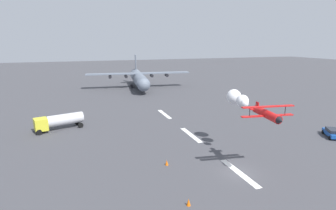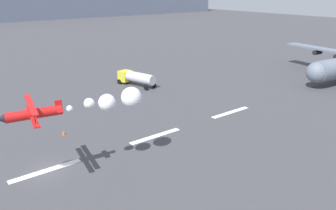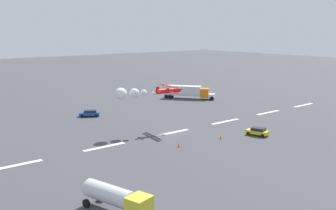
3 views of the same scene
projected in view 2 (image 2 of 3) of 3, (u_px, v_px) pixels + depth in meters
The scene contains 7 objects.
ground_plane at pixel (46, 171), 36.99m from camera, with size 440.00×440.00×0.00m, color #424247.
runway_stripe_3 at pixel (46, 171), 36.99m from camera, with size 8.00×0.90×0.01m, color white.
runway_stripe_4 at pixel (156, 136), 45.60m from camera, with size 8.00×0.90×0.01m, color white.
runway_stripe_5 at pixel (230, 112), 54.22m from camera, with size 8.00×0.90×0.01m, color white.
stunt_biplane_red at pixel (100, 103), 34.55m from camera, with size 14.25×6.64×2.29m.
fuel_tanker_truck at pixel (136, 78), 68.33m from camera, with size 4.82×9.07×2.90m.
traffic_cone_far at pixel (63, 132), 45.86m from camera, with size 0.44×0.44×0.75m, color orange.
Camera 2 is at (-8.93, -33.99, 19.30)m, focal length 35.53 mm.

